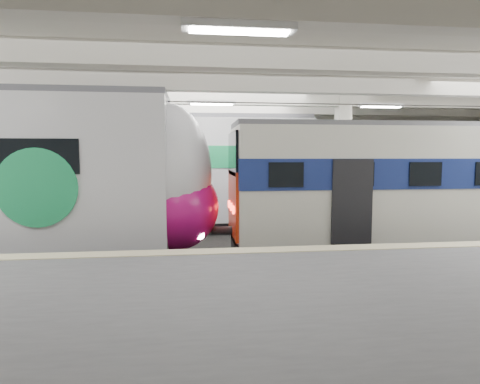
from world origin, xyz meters
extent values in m
cube|color=black|center=(0.00, 0.00, -0.05)|extent=(36.00, 24.00, 0.10)
cube|color=silver|center=(0.00, 0.00, 5.55)|extent=(36.00, 24.00, 0.20)
cube|color=beige|center=(0.00, 10.00, 2.75)|extent=(30.00, 0.10, 5.50)
cube|color=beige|center=(0.00, -10.00, 2.75)|extent=(30.00, 0.10, 5.50)
cube|color=#545456|center=(0.00, -6.50, 0.55)|extent=(30.00, 7.00, 1.10)
cube|color=beige|center=(0.00, -3.25, 1.11)|extent=(30.00, 0.50, 0.02)
cube|color=beige|center=(-3.00, 3.00, 2.75)|extent=(0.50, 0.50, 5.50)
cube|color=beige|center=(5.00, 3.00, 2.75)|extent=(0.50, 0.50, 5.50)
cube|color=beige|center=(0.00, 0.00, 5.25)|extent=(30.00, 18.00, 0.50)
cube|color=#59544C|center=(0.00, 0.00, 0.08)|extent=(30.00, 1.52, 0.16)
cube|color=#59544C|center=(0.00, 5.50, 0.08)|extent=(30.00, 1.52, 0.16)
cylinder|color=black|center=(0.00, 0.00, 4.70)|extent=(30.00, 0.03, 0.03)
cylinder|color=black|center=(0.00, 5.50, 4.70)|extent=(30.00, 0.03, 0.03)
cube|color=white|center=(0.00, -2.00, 4.92)|extent=(26.00, 8.40, 0.12)
ellipsoid|color=silver|center=(-1.34, 0.00, 2.60)|extent=(2.47, 3.06, 4.11)
ellipsoid|color=#A80E61|center=(-1.22, 0.00, 1.68)|extent=(2.63, 3.12, 2.52)
cylinder|color=#1C9B57|center=(-4.42, -1.59, 2.39)|extent=(1.94, 0.06, 1.94)
cube|color=beige|center=(6.68, 0.00, 2.24)|extent=(12.25, 2.68, 3.49)
cube|color=navy|center=(6.68, 0.00, 2.66)|extent=(12.29, 2.74, 0.85)
cube|color=red|center=(0.52, 0.00, 1.75)|extent=(0.08, 2.28, 1.92)
cube|color=black|center=(0.52, 0.00, 3.22)|extent=(0.08, 2.15, 1.25)
cube|color=#4C4C51|center=(6.68, 0.00, 4.07)|extent=(12.25, 2.09, 0.16)
cube|color=black|center=(6.68, 0.00, 0.35)|extent=(12.25, 1.88, 0.70)
cube|color=silver|center=(-3.40, 5.50, 2.57)|extent=(15.36, 3.45, 4.15)
cube|color=#1C9B57|center=(-3.40, 5.50, 3.12)|extent=(15.40, 3.52, 0.87)
cube|color=#4C4C51|center=(-3.40, 5.50, 4.76)|extent=(15.35, 2.91, 0.16)
cube|color=black|center=(-3.40, 5.50, 0.30)|extent=(15.35, 3.13, 0.60)
camera|label=1|loc=(-0.67, -11.73, 3.16)|focal=30.00mm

